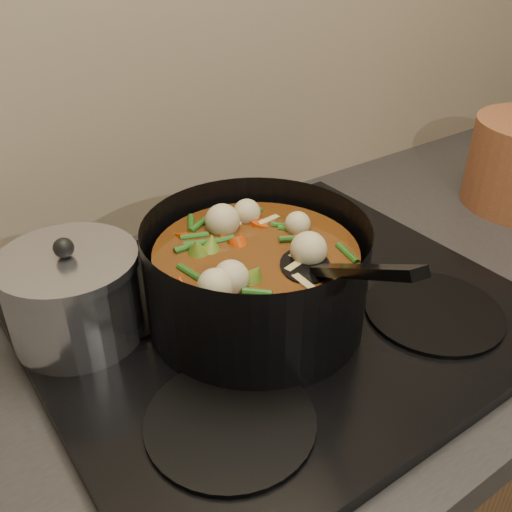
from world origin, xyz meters
TOP-DOWN VIEW (x-y plane):
  - stovetop at (0.00, 1.93)m, footprint 0.62×0.54m
  - stockpot at (-0.04, 1.93)m, footprint 0.35×0.42m
  - saucepan at (-0.23, 2.03)m, footprint 0.17×0.17m

SIDE VIEW (x-z plane):
  - stovetop at x=0.00m, z-range 0.91..0.93m
  - saucepan at x=-0.23m, z-range 0.92..1.06m
  - stockpot at x=-0.04m, z-range 0.89..1.10m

